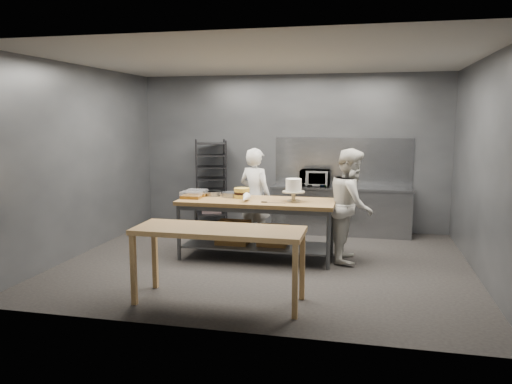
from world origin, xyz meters
TOP-DOWN VIEW (x-y plane):
  - ground at (0.00, 0.00)m, footprint 6.00×6.00m
  - back_wall at (0.00, 2.50)m, footprint 6.00×0.04m
  - work_table at (-0.23, 0.24)m, footprint 2.40×0.90m
  - near_counter at (-0.21, -1.72)m, footprint 2.00×0.70m
  - back_counter at (1.00, 2.18)m, footprint 2.60×0.60m
  - splashback_panel at (1.00, 2.48)m, footprint 2.60×0.02m
  - speed_rack at (-1.53, 2.10)m, footprint 0.79×0.82m
  - chef_behind at (-0.39, 1.01)m, footprint 0.72×0.61m
  - chef_right at (1.24, 0.41)m, footprint 0.65×0.84m
  - microwave at (0.50, 2.18)m, footprint 0.54×0.37m
  - frosted_cake_stand at (0.39, 0.21)m, footprint 0.34×0.34m
  - layer_cake at (-0.46, 0.35)m, footprint 0.24×0.24m
  - cake_pans at (-0.96, 0.46)m, footprint 0.85×0.34m
  - piping_bag at (-0.31, -0.02)m, footprint 0.16×0.39m
  - offset_spatula at (0.06, 0.01)m, footprint 0.36×0.02m
  - pastry_clamshells at (-1.21, 0.25)m, footprint 0.32×0.46m

SIDE VIEW (x-z plane):
  - ground at x=0.00m, z-range 0.00..0.00m
  - back_counter at x=1.00m, z-range 0.00..0.90m
  - work_table at x=-0.23m, z-range 0.11..1.03m
  - near_counter at x=-0.21m, z-range 0.36..1.26m
  - chef_behind at x=-0.39m, z-range 0.00..1.67m
  - speed_rack at x=-1.53m, z-range -0.02..1.73m
  - chef_right at x=1.24m, z-range 0.00..1.72m
  - offset_spatula at x=0.06m, z-range 0.92..0.93m
  - cake_pans at x=-0.96m, z-range 0.92..1.00m
  - pastry_clamshells at x=-1.21m, z-range 0.92..1.03m
  - piping_bag at x=-0.31m, z-range 0.92..1.04m
  - layer_cake at x=-0.46m, z-range 0.92..1.08m
  - microwave at x=0.50m, z-range 0.90..1.20m
  - frosted_cake_stand at x=0.39m, z-range 0.96..1.31m
  - splashback_panel at x=1.00m, z-range 0.90..1.80m
  - back_wall at x=0.00m, z-range 0.00..3.00m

